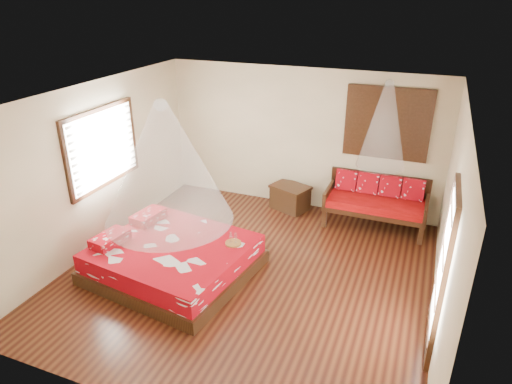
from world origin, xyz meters
TOP-DOWN VIEW (x-y plane):
  - room at (0.00, 0.00)m, footprint 5.54×5.54m
  - bed at (-1.13, -0.40)m, footprint 2.56×2.37m
  - daybed at (1.60, 2.38)m, footprint 1.85×0.82m
  - storage_chest at (-0.10, 2.45)m, footprint 0.87×0.75m
  - shutter_panel at (1.60, 2.72)m, footprint 1.52×0.06m
  - window_left at (-2.71, 0.20)m, footprint 0.10×1.74m
  - glazed_door at (2.72, -0.60)m, footprint 0.08×1.02m
  - wine_tray at (-0.25, -0.03)m, footprint 0.25×0.25m
  - mosquito_net_main at (-1.11, -0.40)m, footprint 1.91×1.91m
  - mosquito_net_daybed at (1.60, 2.25)m, footprint 0.84×0.84m

SIDE VIEW (x-z plane):
  - bed at x=-1.13m, z-range -0.07..0.58m
  - storage_chest at x=-0.10m, z-range 0.00..0.51m
  - daybed at x=1.60m, z-range 0.04..1.00m
  - wine_tray at x=-0.25m, z-range 0.45..0.66m
  - glazed_door at x=2.72m, z-range -0.01..2.15m
  - room at x=0.00m, z-range -0.02..2.82m
  - window_left at x=-2.71m, z-range 1.03..2.37m
  - mosquito_net_main at x=-1.11m, z-range 0.95..2.75m
  - shutter_panel at x=1.60m, z-range 1.24..2.56m
  - mosquito_net_daybed at x=1.60m, z-range 1.25..2.75m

